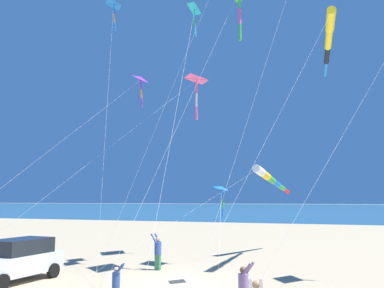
{
  "coord_description": "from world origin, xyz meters",
  "views": [
    {
      "loc": [
        17.35,
        6.52,
        3.64
      ],
      "look_at": [
        -3.5,
        -0.46,
        6.66
      ],
      "focal_mm": 37.58,
      "sensor_mm": 36.0,
      "label": 1
    }
  ],
  "objects": [
    {
      "name": "person_child_grey_jacket",
      "position": [
        4.45,
        -0.59,
        0.77
      ],
      "size": [
        0.4,
        0.48,
        1.41
      ],
      "color": "#8E6B9E",
      "rests_on": "ground_plane"
    },
    {
      "name": "ground_plane",
      "position": [
        0.0,
        0.0,
        0.0
      ],
      "size": [
        600.0,
        600.0,
        0.0
      ],
      "primitive_type": "plane",
      "color": "tan"
    },
    {
      "name": "person_child_green_jacket",
      "position": [
        4.5,
        3.92,
        0.92
      ],
      "size": [
        0.42,
        0.53,
        1.69
      ],
      "color": "#B72833",
      "rests_on": "ground_plane"
    },
    {
      "name": "kite_windsock_green_low_center",
      "position": [
        -10.39,
        2.77,
        5.08
      ],
      "size": [
        14.33,
        8.15,
        5.88
      ],
      "color": "white",
      "rests_on": "ground_plane"
    },
    {
      "name": "kite_delta_purple_drifting",
      "position": [
        -8.3,
        -1.73,
        11.87
      ],
      "size": [
        14.29,
        8.11,
        12.23
      ],
      "color": "#EF4C93",
      "rests_on": "ground_plane"
    },
    {
      "name": "kite_windsock_orange_high_right",
      "position": [
        -6.2,
        6.99,
        12.91
      ],
      "size": [
        16.06,
        5.55,
        13.56
      ],
      "color": "yellow",
      "rests_on": "ground_plane"
    },
    {
      "name": "kite_delta_magenta_far_left",
      "position": [
        -9.9,
        -9.33,
        19.35
      ],
      "size": [
        10.7,
        5.9,
        19.67
      ],
      "color": "blue",
      "rests_on": "ground_plane"
    },
    {
      "name": "parked_car",
      "position": [
        2.32,
        -6.82,
        0.95
      ],
      "size": [
        4.43,
        2.35,
        1.85
      ],
      "color": "silver",
      "rests_on": "ground_plane"
    },
    {
      "name": "kite_delta_black_fish_shape",
      "position": [
        -3.65,
        -0.31,
        14.56
      ],
      "size": [
        11.26,
        2.23,
        14.98
      ],
      "color": "#1EB7C6",
      "rests_on": "ground_plane"
    },
    {
      "name": "kite_delta_rainbow_low_near",
      "position": [
        -0.22,
        2.04,
        4.08
      ],
      "size": [
        7.35,
        1.98,
        4.29
      ],
      "color": "blue",
      "rests_on": "ground_plane"
    },
    {
      "name": "kite_delta_yellow_midlevel",
      "position": [
        -2.33,
        -3.1,
        10.24
      ],
      "size": [
        9.84,
        7.23,
        10.6
      ],
      "color": "purple",
      "rests_on": "ground_plane"
    },
    {
      "name": "ocean_water_strip",
      "position": [
        -165.0,
        0.0,
        0.0
      ],
      "size": [
        240.0,
        600.0,
        0.01
      ],
      "primitive_type": "cube",
      "color": "#285B7A",
      "rests_on": "ground_plane"
    },
    {
      "name": "person_adult_flyer",
      "position": [
        -2.43,
        -1.99,
        1.01
      ],
      "size": [
        0.5,
        0.61,
        1.85
      ],
      "color": "#3D7F51",
      "rests_on": "ground_plane"
    }
  ]
}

